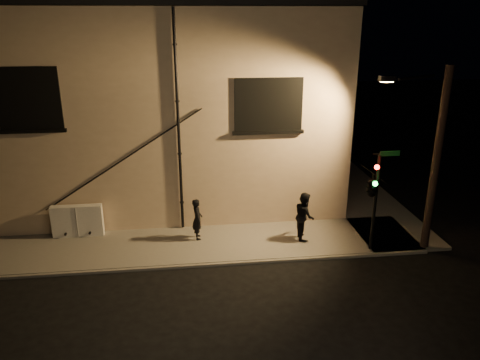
{
  "coord_description": "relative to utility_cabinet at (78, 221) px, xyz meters",
  "views": [
    {
      "loc": [
        -1.61,
        -14.28,
        8.19
      ],
      "look_at": [
        0.37,
        1.8,
        2.45
      ],
      "focal_mm": 35.0,
      "sensor_mm": 36.0,
      "label": 1
    }
  ],
  "objects": [
    {
      "name": "building",
      "position": [
        2.79,
        6.29,
        3.66
      ],
      "size": [
        16.2,
        12.23,
        8.8
      ],
      "color": "beige",
      "rests_on": "ground"
    },
    {
      "name": "pedestrian_a",
      "position": [
        4.56,
        -0.78,
        0.17
      ],
      "size": [
        0.42,
        0.61,
        1.59
      ],
      "primitive_type": "imported",
      "rotation": [
        0.0,
        0.0,
        1.65
      ],
      "color": "black",
      "rests_on": "sidewalk"
    },
    {
      "name": "streetlamp_pole",
      "position": [
        12.7,
        -2.4,
        2.84
      ],
      "size": [
        2.01,
        1.38,
        6.67
      ],
      "color": "black",
      "rests_on": "ground"
    },
    {
      "name": "utility_cabinet",
      "position": [
        0.0,
        0.0,
        0.0
      ],
      "size": [
        1.89,
        0.32,
        1.25
      ],
      "primitive_type": "cube",
      "color": "white",
      "rests_on": "sidewalk"
    },
    {
      "name": "pedestrian_b",
      "position": [
        8.57,
        -1.24,
        0.29
      ],
      "size": [
        0.75,
        0.93,
        1.84
      ],
      "primitive_type": "imported",
      "rotation": [
        0.0,
        0.0,
        1.51
      ],
      "color": "black",
      "rests_on": "sidewalk"
    },
    {
      "name": "traffic_signal",
      "position": [
        10.58,
        -2.51,
        1.87
      ],
      "size": [
        1.2,
        2.16,
        3.7
      ],
      "color": "black",
      "rests_on": "sidewalk"
    },
    {
      "name": "sidewalk",
      "position": [
        7.01,
        1.69,
        -0.68
      ],
      "size": [
        21.0,
        16.0,
        0.12
      ],
      "color": "slate",
      "rests_on": "ground"
    },
    {
      "name": "ground",
      "position": [
        5.79,
        -2.7,
        -0.74
      ],
      "size": [
        90.0,
        90.0,
        0.0
      ],
      "primitive_type": "plane",
      "color": "black"
    }
  ]
}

